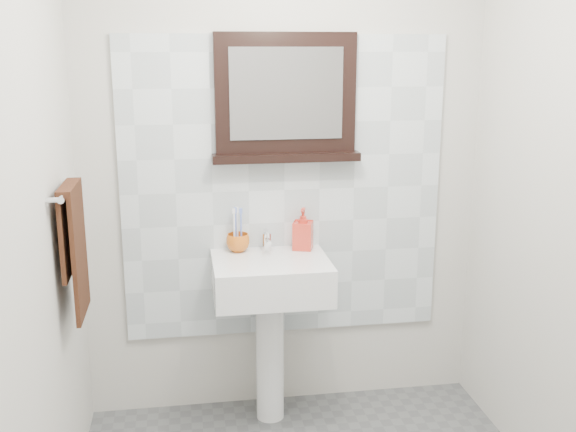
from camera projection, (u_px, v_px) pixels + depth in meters
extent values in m
cube|color=beige|center=(284.00, 169.00, 3.34)|extent=(2.00, 0.01, 2.50)
cube|color=beige|center=(465.00, 378.00, 1.23)|extent=(2.00, 0.01, 2.50)
cube|color=beige|center=(24.00, 238.00, 2.13)|extent=(0.01, 2.20, 2.50)
cube|color=silver|center=(284.00, 190.00, 3.35)|extent=(1.60, 0.02, 1.50)
cylinder|color=white|center=(270.00, 355.00, 3.37)|extent=(0.14, 0.14, 0.68)
cube|color=white|center=(271.00, 278.00, 3.21)|extent=(0.55, 0.44, 0.18)
cylinder|color=silver|center=(271.00, 264.00, 3.17)|extent=(0.32, 0.32, 0.02)
cylinder|color=#4C4C4F|center=(271.00, 262.00, 3.17)|extent=(0.04, 0.04, 0.00)
cylinder|color=silver|center=(267.00, 242.00, 3.32)|extent=(0.04, 0.04, 0.09)
cylinder|color=silver|center=(268.00, 241.00, 3.27)|extent=(0.02, 0.10, 0.02)
cube|color=silver|center=(266.00, 231.00, 3.32)|extent=(0.02, 0.07, 0.01)
imported|color=#CC6118|center=(238.00, 243.00, 3.31)|extent=(0.12, 0.12, 0.09)
cylinder|color=white|center=(234.00, 232.00, 3.28)|extent=(0.01, 0.01, 0.19)
cube|color=white|center=(234.00, 211.00, 3.26)|extent=(0.01, 0.01, 0.03)
cylinder|color=#5F78DA|center=(241.00, 231.00, 3.29)|extent=(0.01, 0.01, 0.19)
cube|color=#5F78DA|center=(241.00, 211.00, 3.26)|extent=(0.01, 0.01, 0.03)
cylinder|color=white|center=(237.00, 230.00, 3.31)|extent=(0.01, 0.01, 0.19)
cube|color=white|center=(237.00, 210.00, 3.29)|extent=(0.01, 0.01, 0.03)
cylinder|color=#5F78DA|center=(236.00, 230.00, 3.30)|extent=(0.01, 0.01, 0.19)
cube|color=#5F78DA|center=(235.00, 210.00, 3.28)|extent=(0.01, 0.01, 0.03)
imported|color=red|center=(303.00, 229.00, 3.33)|extent=(0.12, 0.12, 0.21)
cube|color=black|center=(285.00, 93.00, 3.21)|extent=(0.68, 0.06, 0.57)
cube|color=#99999E|center=(287.00, 94.00, 3.18)|extent=(0.54, 0.01, 0.43)
cube|color=black|center=(286.00, 157.00, 3.26)|extent=(0.72, 0.11, 0.04)
cylinder|color=silver|center=(69.00, 189.00, 2.67)|extent=(0.03, 0.40, 0.03)
cylinder|color=silver|center=(52.00, 200.00, 2.48)|extent=(0.05, 0.02, 0.02)
cylinder|color=silver|center=(68.00, 181.00, 2.85)|extent=(0.05, 0.02, 0.02)
cube|color=black|center=(79.00, 254.00, 2.74)|extent=(0.02, 0.30, 0.52)
cube|color=black|center=(67.00, 233.00, 2.71)|extent=(0.02, 0.30, 0.34)
cube|color=black|center=(69.00, 188.00, 2.67)|extent=(0.06, 0.30, 0.03)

